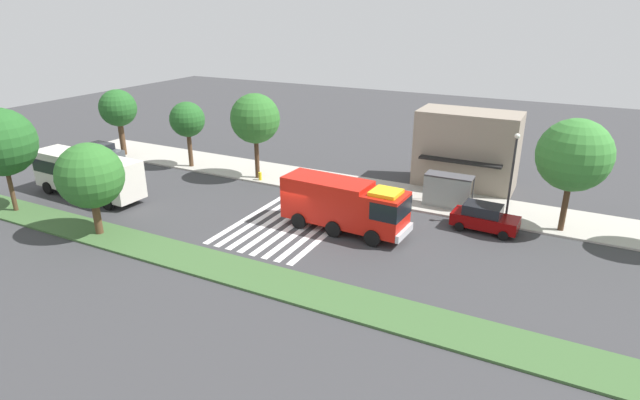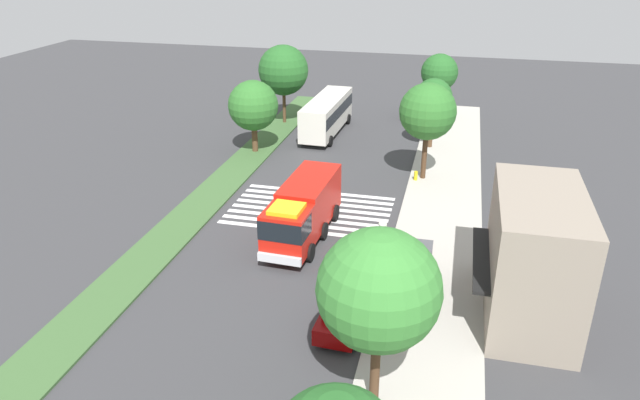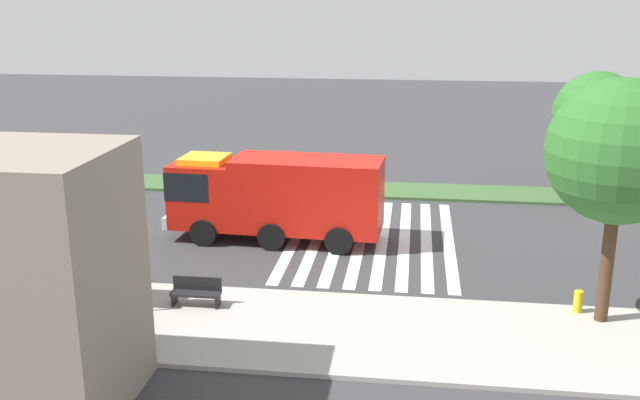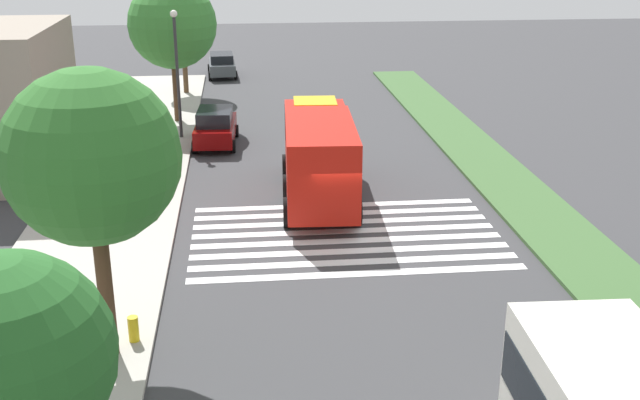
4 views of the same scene
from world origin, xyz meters
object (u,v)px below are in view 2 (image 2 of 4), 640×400
at_px(fire_truck, 302,210).
at_px(sidewalk_tree_west, 433,98).
at_px(street_lamp, 380,275).
at_px(bus_stop_shelter, 410,266).
at_px(sidewalk_tree_east, 379,290).
at_px(median_tree_west, 253,106).
at_px(sidewalk_tree_far_west, 439,73).
at_px(sidewalk_tree_center, 428,112).
at_px(fire_hydrant, 416,176).
at_px(parked_car_west, 415,109).
at_px(parked_car_mid, 344,310).
at_px(bench_near_shelter, 415,251).
at_px(transit_bus, 327,113).
at_px(median_tree_far_west, 283,70).

relative_size(fire_truck, sidewalk_tree_west, 1.46).
distance_m(fire_truck, street_lamp, 11.44).
distance_m(bus_stop_shelter, sidewalk_tree_east, 8.74).
bearing_deg(sidewalk_tree_east, median_tree_west, -151.84).
relative_size(sidewalk_tree_far_west, sidewalk_tree_center, 0.89).
bearing_deg(sidewalk_tree_far_west, fire_hydrant, -1.69).
distance_m(parked_car_west, sidewalk_tree_east, 41.89).
distance_m(parked_car_mid, street_lamp, 3.65).
relative_size(parked_car_west, sidewalk_tree_east, 0.58).
relative_size(sidewalk_tree_west, median_tree_west, 0.99).
bearing_deg(street_lamp, bench_near_shelter, 173.56).
distance_m(street_lamp, median_tree_west, 27.88).
relative_size(fire_truck, parked_car_mid, 2.00).
height_order(parked_car_west, transit_bus, transit_bus).
bearing_deg(fire_truck, median_tree_west, -147.57).
xyz_separation_m(transit_bus, bench_near_shelter, (22.14, 10.40, -1.43)).
relative_size(parked_car_mid, street_lamp, 0.70).
bearing_deg(median_tree_far_west, street_lamp, 23.56).
distance_m(bus_stop_shelter, street_lamp, 4.97).
bearing_deg(median_tree_west, sidewalk_tree_center, 79.02).
height_order(sidewalk_tree_west, median_tree_far_west, median_tree_far_west).
bearing_deg(sidewalk_tree_far_west, sidewalk_tree_center, -0.00).
height_order(fire_truck, bench_near_shelter, fire_truck).
height_order(parked_car_mid, bench_near_shelter, parked_car_mid).
relative_size(sidewalk_tree_west, fire_hydrant, 8.70).
height_order(street_lamp, sidewalk_tree_east, sidewalk_tree_east).
xyz_separation_m(bench_near_shelter, sidewalk_tree_west, (-20.17, -0.55, 3.98)).
xyz_separation_m(bench_near_shelter, fire_hydrant, (-12.04, -1.05, -0.10)).
height_order(transit_bus, sidewalk_tree_far_west, sidewalk_tree_far_west).
bearing_deg(sidewalk_tree_center, sidewalk_tree_far_west, 180.00).
relative_size(parked_car_mid, sidewalk_tree_east, 0.58).
bearing_deg(parked_car_mid, bus_stop_shelter, 142.67).
bearing_deg(sidewalk_tree_center, median_tree_west, -100.98).
bearing_deg(median_tree_west, sidewalk_tree_far_west, 132.59).
bearing_deg(sidewalk_tree_east, fire_truck, -153.42).
bearing_deg(sidewalk_tree_east, bus_stop_shelter, 175.94).
height_order(parked_car_west, parked_car_mid, parked_car_mid).
bearing_deg(fire_hydrant, bus_stop_shelter, 3.80).
height_order(sidewalk_tree_center, fire_hydrant, sidewalk_tree_center).
bearing_deg(transit_bus, street_lamp, -160.85).
height_order(median_tree_far_west, fire_hydrant, median_tree_far_west).
height_order(bus_stop_shelter, median_tree_west, median_tree_west).
bearing_deg(sidewalk_tree_center, transit_bus, -133.99).
distance_m(street_lamp, sidewalk_tree_far_west, 37.46).
xyz_separation_m(parked_car_mid, bench_near_shelter, (-7.26, 2.75, -0.35)).
relative_size(bus_stop_shelter, street_lamp, 0.55).
relative_size(bench_near_shelter, street_lamp, 0.25).
distance_m(parked_car_mid, median_tree_west, 26.16).
height_order(bench_near_shelter, median_tree_west, median_tree_west).
height_order(median_tree_west, fire_hydrant, median_tree_west).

